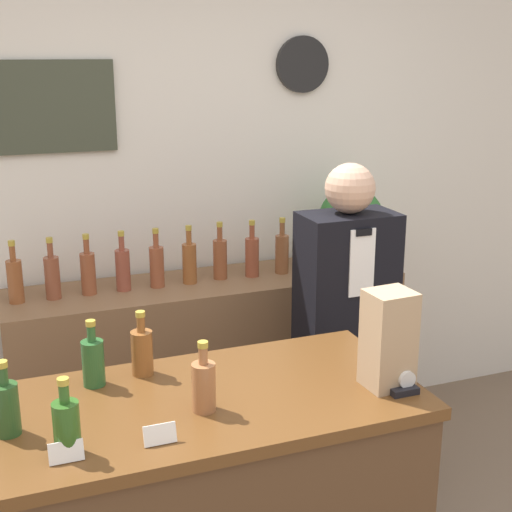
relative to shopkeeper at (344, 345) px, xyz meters
The scene contains 23 objects.
back_wall 1.18m from the shopkeeper, 120.82° to the left, with size 5.20×0.09×2.70m.
back_shelf 0.80m from the shopkeeper, 125.75° to the left, with size 1.90×0.46×0.94m.
shopkeeper is the anchor object (origin of this frame).
potted_plant 0.78m from the shopkeeper, 60.64° to the left, with size 0.33×0.33×0.41m.
paper_bag 0.85m from the shopkeeper, 108.28° to the right, with size 0.15×0.13×0.32m.
tape_dispenser 0.85m from the shopkeeper, 105.29° to the right, with size 0.09×0.06×0.07m.
price_card_left 1.51m from the shopkeeper, 146.62° to the right, with size 0.09×0.02×0.06m.
price_card_right 1.31m from the shopkeeper, 140.57° to the right, with size 0.09×0.02×0.06m.
counter_bottle_0 1.54m from the shopkeeper, 155.83° to the right, with size 0.07×0.07×0.22m.
counter_bottle_1 1.49m from the shopkeeper, 147.59° to the right, with size 0.07×0.07×0.22m.
counter_bottle_2 1.21m from the shopkeeper, 160.26° to the right, with size 0.07×0.07×0.22m.
counter_bottle_3 1.06m from the shopkeeper, 158.45° to the right, with size 0.07×0.07×0.22m.
counter_bottle_4 1.11m from the shopkeeper, 140.58° to the right, with size 0.07×0.07×0.22m.
shelf_bottle_0 1.46m from the shopkeeper, 155.02° to the left, with size 0.07×0.07×0.28m.
shelf_bottle_1 1.32m from the shopkeeper, 152.22° to the left, with size 0.07×0.07×0.28m.
shelf_bottle_2 1.19m from the shopkeeper, 148.38° to the left, with size 0.07×0.07×0.28m.
shelf_bottle_3 1.06m from the shopkeeper, 143.79° to the left, with size 0.07×0.07×0.28m.
shelf_bottle_4 0.94m from the shopkeeper, 138.27° to the left, with size 0.07×0.07×0.28m.
shelf_bottle_5 0.83m from the shopkeeper, 130.71° to the left, with size 0.07×0.07×0.28m.
shelf_bottle_6 0.76m from the shopkeeper, 120.29° to the left, with size 0.07×0.07×0.28m.
shelf_bottle_7 0.68m from the shopkeeper, 108.79° to the left, with size 0.07×0.07×0.28m.
shelf_bottle_8 0.65m from the shopkeeper, 94.38° to the left, with size 0.07×0.07×0.28m.
shelf_bottle_9 0.66m from the shopkeeper, 79.32° to the left, with size 0.07×0.07×0.28m.
Camera 1 is at (-0.84, -1.40, 2.00)m, focal length 50.00 mm.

